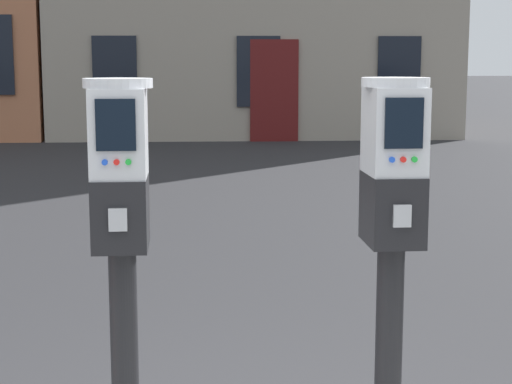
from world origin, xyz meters
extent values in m
cube|color=black|center=(-0.41, -0.10, 1.23)|extent=(0.17, 0.24, 0.23)
cube|color=#A5A8AD|center=(-0.41, -0.23, 1.23)|extent=(0.06, 0.01, 0.07)
cube|color=#B7BABF|center=(-0.41, -0.10, 1.48)|extent=(0.17, 0.23, 0.28)
cube|color=black|center=(-0.41, -0.22, 1.52)|extent=(0.12, 0.01, 0.16)
cylinder|color=blue|center=(-0.45, -0.22, 1.41)|extent=(0.02, 0.01, 0.02)
cylinder|color=red|center=(-0.41, -0.22, 1.41)|extent=(0.02, 0.01, 0.02)
cylinder|color=green|center=(-0.38, -0.22, 1.41)|extent=(0.02, 0.01, 0.02)
cylinder|color=#B7BABF|center=(-0.41, -0.10, 1.64)|extent=(0.22, 0.22, 0.03)
cube|color=black|center=(0.46, -0.10, 1.23)|extent=(0.17, 0.24, 0.23)
cube|color=#A5A8AD|center=(0.46, -0.23, 1.23)|extent=(0.06, 0.01, 0.07)
cube|color=#B7BABF|center=(0.46, -0.10, 1.49)|extent=(0.17, 0.23, 0.28)
cube|color=black|center=(0.46, -0.22, 1.52)|extent=(0.12, 0.01, 0.16)
cylinder|color=blue|center=(0.42, -0.22, 1.41)|extent=(0.02, 0.01, 0.02)
cylinder|color=red|center=(0.46, -0.22, 1.41)|extent=(0.02, 0.01, 0.02)
cylinder|color=green|center=(0.49, -0.22, 1.41)|extent=(0.02, 0.01, 0.02)
cylinder|color=#B7BABF|center=(0.46, -0.10, 1.64)|extent=(0.22, 0.22, 0.03)
cube|color=black|center=(-1.89, 14.80, 1.45)|extent=(0.90, 0.06, 1.45)
cube|color=black|center=(1.05, 14.80, 1.45)|extent=(0.90, 0.06, 1.45)
cube|color=black|center=(3.98, 14.80, 1.45)|extent=(0.90, 0.06, 1.45)
cube|color=#591414|center=(1.37, 14.80, 1.05)|extent=(1.00, 0.07, 2.10)
camera|label=1|loc=(-0.16, -2.75, 1.71)|focal=59.39mm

